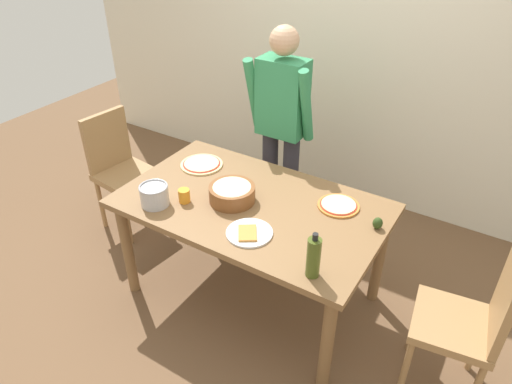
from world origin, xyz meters
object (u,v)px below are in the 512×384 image
at_px(pizza_raw_on_board, 202,164).
at_px(olive_oil_bottle, 313,257).
at_px(popcorn_bowl, 232,192).
at_px(person_cook, 281,122).
at_px(chair_wooden_right, 471,320).
at_px(cup_orange, 184,196).
at_px(pizza_cooked_on_tray, 338,205).
at_px(plate_with_slice, 249,233).
at_px(steel_pot, 154,195).
at_px(dining_table, 252,215).
at_px(avocado, 378,223).
at_px(chair_wooden_left, 119,165).

xyz_separation_m(pizza_raw_on_board, olive_oil_bottle, (1.12, -0.57, 0.10)).
xyz_separation_m(pizza_raw_on_board, popcorn_bowl, (0.42, -0.24, 0.05)).
xyz_separation_m(person_cook, chair_wooden_right, (1.55, -0.78, -0.40)).
distance_m(olive_oil_bottle, cup_orange, 0.96).
bearing_deg(cup_orange, pizza_cooked_on_tray, 28.65).
bearing_deg(popcorn_bowl, plate_with_slice, -40.01).
relative_size(person_cook, steel_pot, 9.34).
bearing_deg(olive_oil_bottle, dining_table, 147.89).
distance_m(plate_with_slice, popcorn_bowl, 0.35).
height_order(steel_pot, cup_orange, steel_pot).
distance_m(person_cook, popcorn_bowl, 0.81).
relative_size(chair_wooden_right, avocado, 13.57).
distance_m(dining_table, chair_wooden_right, 1.33).
height_order(chair_wooden_left, plate_with_slice, chair_wooden_left).
height_order(olive_oil_bottle, avocado, olive_oil_bottle).
bearing_deg(olive_oil_bottle, steel_pot, 177.32).
height_order(chair_wooden_left, popcorn_bowl, chair_wooden_left).
xyz_separation_m(person_cook, pizza_raw_on_board, (-0.31, -0.56, -0.17)).
height_order(dining_table, cup_orange, cup_orange).
bearing_deg(cup_orange, steel_pot, -138.92).
xyz_separation_m(pizza_cooked_on_tray, plate_with_slice, (-0.31, -0.50, -0.00)).
bearing_deg(person_cook, steel_pot, -103.56).
bearing_deg(pizza_cooked_on_tray, dining_table, -152.45).
bearing_deg(pizza_cooked_on_tray, chair_wooden_left, -177.14).
xyz_separation_m(chair_wooden_left, plate_with_slice, (1.47, -0.41, 0.23)).
height_order(dining_table, pizza_cooked_on_tray, pizza_cooked_on_tray).
bearing_deg(avocado, popcorn_bowl, -166.51).
bearing_deg(pizza_cooked_on_tray, pizza_raw_on_board, -177.64).
bearing_deg(chair_wooden_right, plate_with_slice, -168.49).
xyz_separation_m(chair_wooden_right, cup_orange, (-1.67, -0.18, 0.26)).
bearing_deg(chair_wooden_right, cup_orange, -173.89).
xyz_separation_m(dining_table, cup_orange, (-0.35, -0.20, 0.13)).
distance_m(pizza_raw_on_board, plate_with_slice, 0.83).
distance_m(pizza_cooked_on_tray, plate_with_slice, 0.59).
relative_size(chair_wooden_left, chair_wooden_right, 1.00).
bearing_deg(steel_pot, cup_orange, 41.08).
relative_size(popcorn_bowl, olive_oil_bottle, 1.09).
xyz_separation_m(chair_wooden_left, pizza_cooked_on_tray, (1.78, 0.09, 0.23)).
xyz_separation_m(person_cook, popcorn_bowl, (0.11, -0.80, -0.12)).
bearing_deg(avocado, chair_wooden_right, -17.41).
height_order(pizza_raw_on_board, popcorn_bowl, popcorn_bowl).
height_order(pizza_cooked_on_tray, popcorn_bowl, popcorn_bowl).
bearing_deg(plate_with_slice, dining_table, 119.77).
bearing_deg(cup_orange, dining_table, 30.07).
xyz_separation_m(chair_wooden_right, olive_oil_bottle, (-0.73, -0.34, 0.33)).
bearing_deg(steel_pot, plate_with_slice, 5.01).
bearing_deg(plate_with_slice, steel_pot, -174.99).
bearing_deg(plate_with_slice, person_cook, 110.20).
relative_size(cup_orange, avocado, 1.21).
relative_size(pizza_raw_on_board, cup_orange, 3.40).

